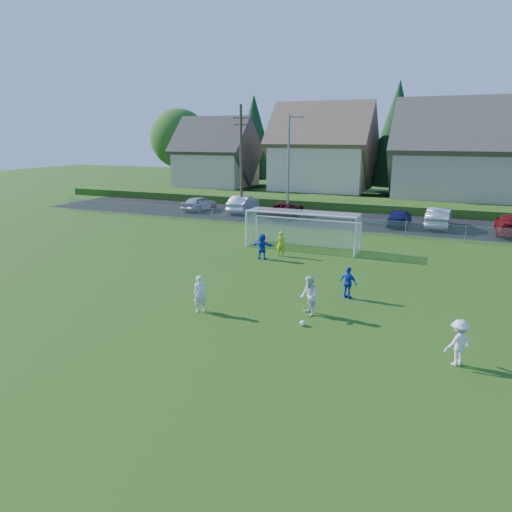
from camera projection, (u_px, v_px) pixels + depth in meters
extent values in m
plane|color=#193D0C|center=(169.00, 347.00, 16.15)|extent=(160.00, 160.00, 0.00)
plane|color=black|center=(341.00, 219.00, 40.64)|extent=(60.00, 60.00, 0.00)
cube|color=#1E420F|center=(357.00, 204.00, 47.22)|extent=(70.00, 6.00, 0.80)
sphere|color=white|center=(303.00, 323.00, 17.96)|extent=(0.22, 0.22, 0.22)
imported|color=silver|center=(200.00, 294.00, 19.25)|extent=(0.68, 0.66, 1.58)
imported|color=silver|center=(309.00, 296.00, 18.86)|extent=(1.00, 1.04, 1.68)
imported|color=silver|center=(458.00, 343.00, 14.76)|extent=(1.13, 1.11, 1.56)
imported|color=#1335B3|center=(348.00, 283.00, 20.85)|extent=(0.94, 0.64, 1.49)
imported|color=#1335B3|center=(262.00, 246.00, 27.53)|extent=(1.46, 0.49, 1.56)
imported|color=#AACF18|center=(281.00, 244.00, 28.21)|extent=(0.63, 0.48, 1.55)
imported|color=#A4A8AB|center=(199.00, 203.00, 45.34)|extent=(2.23, 4.38, 1.43)
imported|color=silver|center=(243.00, 204.00, 44.28)|extent=(2.14, 5.08, 1.63)
imported|color=#550916|center=(285.00, 209.00, 41.89)|extent=(2.41, 5.08, 1.40)
imported|color=#16174D|center=(399.00, 217.00, 37.62)|extent=(1.75, 4.30, 1.46)
imported|color=#AFAFAF|center=(439.00, 218.00, 36.90)|extent=(1.96, 5.04, 1.63)
imported|color=maroon|center=(512.00, 224.00, 34.32)|extent=(2.41, 5.45, 1.55)
cylinder|color=white|center=(246.00, 229.00, 30.56)|extent=(0.12, 0.12, 2.44)
cylinder|color=white|center=(355.00, 238.00, 27.83)|extent=(0.12, 0.12, 2.44)
cylinder|color=white|center=(299.00, 214.00, 28.88)|extent=(7.30, 0.12, 0.12)
cylinder|color=white|center=(257.00, 228.00, 32.25)|extent=(0.08, 0.08, 1.80)
cylinder|color=white|center=(361.00, 237.00, 29.51)|extent=(0.08, 0.08, 1.80)
cylinder|color=white|center=(307.00, 219.00, 30.65)|extent=(7.30, 0.08, 0.08)
cube|color=silver|center=(306.00, 232.00, 30.88)|extent=(7.30, 0.02, 1.80)
cube|color=silver|center=(252.00, 226.00, 31.37)|extent=(0.02, 1.80, 2.44)
cube|color=silver|center=(358.00, 235.00, 28.63)|extent=(0.02, 1.80, 2.44)
cube|color=silver|center=(303.00, 212.00, 29.69)|extent=(7.30, 1.80, 0.02)
cube|color=gray|center=(326.00, 216.00, 35.44)|extent=(52.00, 0.03, 0.03)
cube|color=gray|center=(325.00, 224.00, 35.59)|extent=(52.00, 0.02, 1.14)
cylinder|color=gray|center=(70.00, 205.00, 45.34)|extent=(0.06, 0.06, 1.20)
cylinder|color=gray|center=(325.00, 224.00, 35.59)|extent=(0.06, 0.06, 1.20)
cylinder|color=slate|center=(288.00, 168.00, 39.84)|extent=(0.18, 0.18, 9.00)
cylinder|color=slate|center=(295.00, 117.00, 38.55)|extent=(1.20, 0.12, 0.12)
cube|color=slate|center=(302.00, 117.00, 38.34)|extent=(0.36, 0.18, 0.12)
cylinder|color=#473321|center=(241.00, 160.00, 42.48)|extent=(0.26, 0.26, 10.00)
cube|color=#473321|center=(241.00, 118.00, 41.50)|extent=(1.60, 0.10, 0.10)
cube|color=#473321|center=(241.00, 125.00, 41.66)|extent=(1.30, 0.10, 0.10)
cube|color=tan|center=(216.00, 168.00, 60.28)|extent=(9.00, 8.00, 4.50)
pyramid|color=#423D38|center=(215.00, 116.00, 58.57)|extent=(9.90, 8.80, 4.41)
cube|color=#C6B58E|center=(322.00, 167.00, 55.79)|extent=(11.00, 9.00, 5.50)
pyramid|color=brown|center=(324.00, 100.00, 53.81)|extent=(12.10, 9.90, 4.96)
cube|color=tan|center=(454.00, 173.00, 49.34)|extent=(12.00, 10.00, 5.00)
pyramid|color=#4C473F|center=(463.00, 95.00, 47.29)|extent=(13.20, 11.00, 5.52)
cylinder|color=#382616|center=(181.00, 172.00, 67.12)|extent=(0.36, 0.36, 3.96)
sphere|color=#2B5B19|center=(180.00, 139.00, 65.88)|extent=(8.36, 8.36, 8.36)
cylinder|color=#382616|center=(254.00, 182.00, 67.28)|extent=(0.30, 0.30, 1.20)
cone|color=#143819|center=(254.00, 137.00, 65.63)|extent=(6.76, 6.76, 11.70)
cylinder|color=#382616|center=(322.00, 184.00, 64.43)|extent=(0.30, 0.30, 1.20)
cone|color=#143819|center=(323.00, 140.00, 62.89)|extent=(6.24, 6.24, 10.80)
cylinder|color=#382616|center=(392.00, 189.00, 58.00)|extent=(0.30, 0.30, 1.20)
cone|color=#143819|center=(397.00, 133.00, 56.23)|extent=(7.28, 7.28, 12.60)
cylinder|color=#382616|center=(480.00, 180.00, 55.68)|extent=(0.36, 0.36, 3.96)
sphere|color=#2B5B19|center=(485.00, 139.00, 54.44)|extent=(8.36, 8.36, 8.36)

